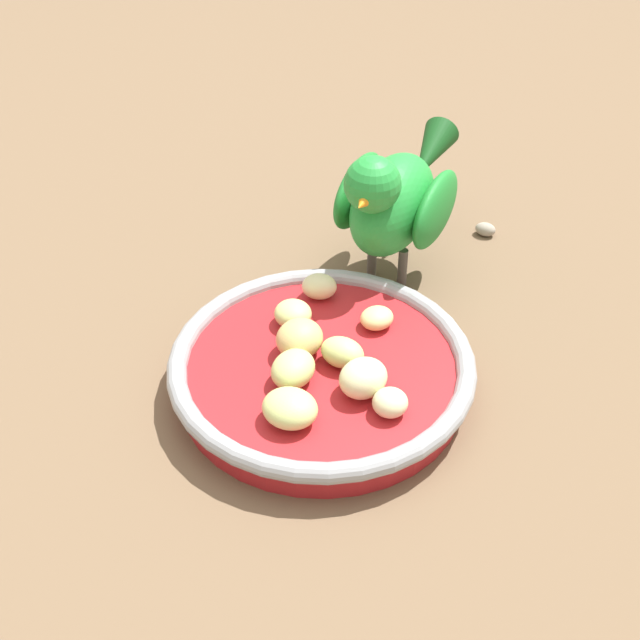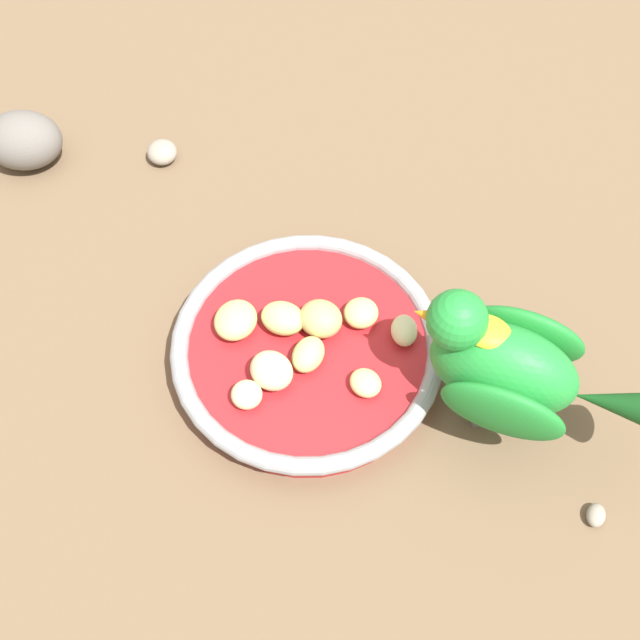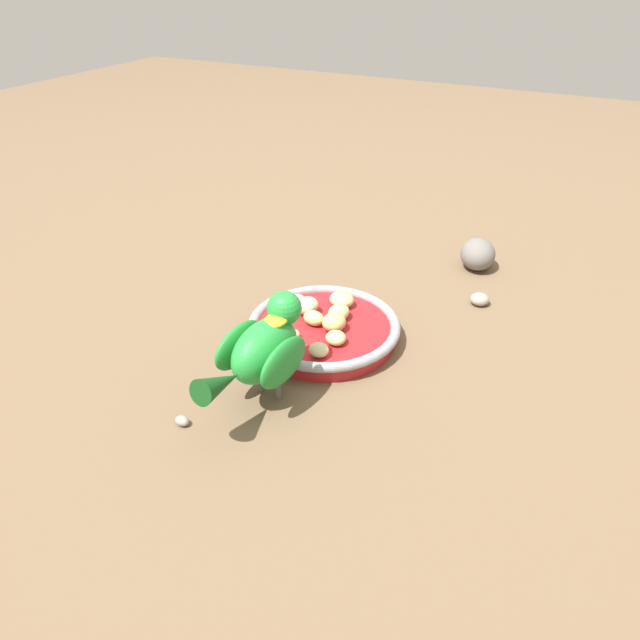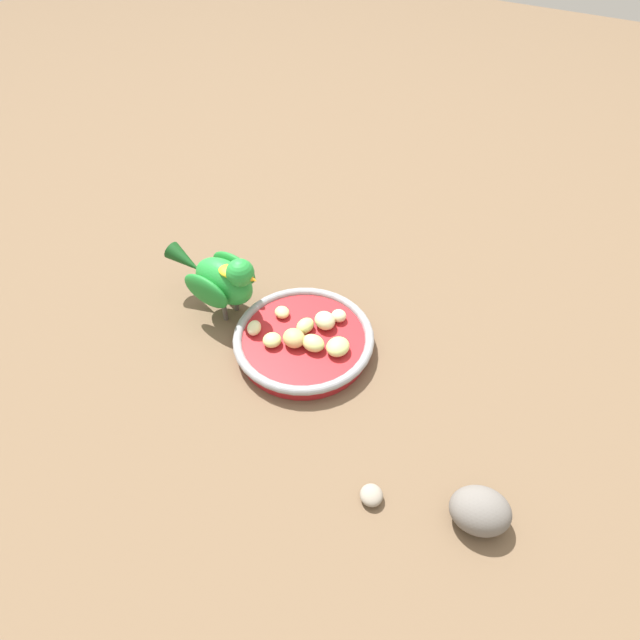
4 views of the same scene
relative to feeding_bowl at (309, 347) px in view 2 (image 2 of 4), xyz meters
name	(u,v)px [view 2 (image 2 of 4)]	position (x,y,z in m)	size (l,w,h in m)	color
ground_plane	(321,363)	(0.01, 0.00, -0.02)	(4.00, 4.00, 0.00)	brown
feeding_bowl	(309,347)	(0.00, 0.00, 0.00)	(0.23, 0.23, 0.03)	#AD1E23
apple_piece_0	(308,354)	(0.01, -0.02, 0.02)	(0.03, 0.03, 0.02)	#C6D17A
apple_piece_1	(272,371)	(-0.02, -0.04, 0.02)	(0.04, 0.03, 0.03)	beige
apple_piece_2	(236,319)	(-0.06, 0.00, 0.02)	(0.04, 0.04, 0.02)	#C6D17A
apple_piece_3	(361,313)	(0.04, 0.03, 0.02)	(0.03, 0.03, 0.02)	#C6D17A
apple_piece_4	(321,319)	(0.01, 0.02, 0.02)	(0.04, 0.03, 0.03)	tan
apple_piece_5	(366,383)	(0.06, -0.03, 0.02)	(0.03, 0.02, 0.02)	#E5C67F
apple_piece_6	(283,318)	(-0.03, 0.01, 0.02)	(0.04, 0.03, 0.02)	#C6D17A
apple_piece_7	(247,395)	(-0.03, -0.07, 0.02)	(0.03, 0.03, 0.02)	beige
apple_piece_8	(404,330)	(0.08, 0.03, 0.02)	(0.03, 0.02, 0.02)	beige
parrot	(509,367)	(0.16, -0.01, 0.06)	(0.20, 0.10, 0.14)	#59544C
rock_large	(23,140)	(-0.34, 0.14, 0.01)	(0.08, 0.06, 0.06)	slate
pebble_0	(596,515)	(0.25, -0.07, -0.01)	(0.02, 0.01, 0.01)	gray
pebble_1	(162,152)	(-0.21, 0.18, -0.01)	(0.03, 0.03, 0.02)	gray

